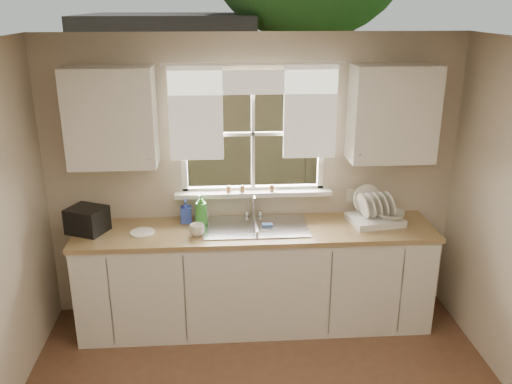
{
  "coord_description": "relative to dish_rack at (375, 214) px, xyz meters",
  "views": [
    {
      "loc": [
        -0.3,
        -2.53,
        2.73
      ],
      "look_at": [
        0.0,
        1.65,
        1.25
      ],
      "focal_mm": 38.0,
      "sensor_mm": 36.0,
      "label": 1
    }
  ],
  "objects": [
    {
      "name": "soap_bottle_a",
      "position": [
        -1.5,
        0.04,
        0.07
      ],
      "size": [
        0.13,
        0.13,
        0.29
      ],
      "primitive_type": "imported",
      "rotation": [
        0.0,
        0.0,
        -0.16
      ],
      "color": "#338B2D",
      "rests_on": "countertop"
    },
    {
      "name": "sink",
      "position": [
        -1.04,
        -0.03,
        -0.15
      ],
      "size": [
        0.88,
        0.52,
        0.4
      ],
      "color": "#B7B7BC",
      "rests_on": "countertop"
    },
    {
      "name": "soap_bottle_b",
      "position": [
        -1.63,
        0.12,
        0.03
      ],
      "size": [
        0.1,
        0.1,
        0.21
      ],
      "primitive_type": "imported",
      "rotation": [
        0.0,
        0.0,
        0.03
      ],
      "color": "#3149BA",
      "rests_on": "countertop"
    },
    {
      "name": "ceiling",
      "position": [
        -1.04,
        -1.74,
        1.51
      ],
      "size": [
        3.6,
        4.0,
        0.02
      ],
      "primitive_type": "cube",
      "color": "silver",
      "rests_on": "room_walls"
    },
    {
      "name": "upper_cabinet_left",
      "position": [
        -2.19,
        0.08,
        0.86
      ],
      "size": [
        0.7,
        0.33,
        0.8
      ],
      "primitive_type": "cube",
      "color": "silver",
      "rests_on": "room_walls"
    },
    {
      "name": "upper_cabinet_right",
      "position": [
        0.11,
        0.08,
        0.86
      ],
      "size": [
        0.7,
        0.33,
        0.8
      ],
      "primitive_type": "cube",
      "color": "silver",
      "rests_on": "room_walls"
    },
    {
      "name": "saucer",
      "position": [
        -1.99,
        -0.09,
        -0.07
      ],
      "size": [
        0.2,
        0.2,
        0.01
      ],
      "primitive_type": "cylinder",
      "color": "white",
      "rests_on": "countertop"
    },
    {
      "name": "bowl",
      "position": [
        0.12,
        -0.05,
        0.01
      ],
      "size": [
        0.3,
        0.3,
        0.06
      ],
      "primitive_type": "imported",
      "rotation": [
        0.0,
        0.0,
        -0.39
      ],
      "color": "beige",
      "rests_on": "dish_rack"
    },
    {
      "name": "black_appliance",
      "position": [
        -2.44,
        -0.03,
        0.03
      ],
      "size": [
        0.37,
        0.35,
        0.21
      ],
      "primitive_type": "cube",
      "rotation": [
        0.0,
        0.0,
        -0.43
      ],
      "color": "black",
      "rests_on": "countertop"
    },
    {
      "name": "cup",
      "position": [
        -1.53,
        -0.17,
        -0.03
      ],
      "size": [
        0.13,
        0.13,
        0.1
      ],
      "primitive_type": "imported",
      "rotation": [
        0.0,
        0.0,
        -0.03
      ],
      "color": "silver",
      "rests_on": "countertop"
    },
    {
      "name": "curtains",
      "position": [
        -1.04,
        0.21,
        0.95
      ],
      "size": [
        1.5,
        0.03,
        0.81
      ],
      "color": "white",
      "rests_on": "room_walls"
    },
    {
      "name": "countertop",
      "position": [
        -1.04,
        -0.06,
        -0.1
      ],
      "size": [
        3.04,
        0.65,
        0.04
      ],
      "primitive_type": "cube",
      "color": "#9F804F",
      "rests_on": "base_cabinets"
    },
    {
      "name": "sill_jars",
      "position": [
        -1.09,
        0.2,
        0.19
      ],
      "size": [
        0.42,
        0.04,
        0.06
      ],
      "color": "brown",
      "rests_on": "window"
    },
    {
      "name": "dish_rack",
      "position": [
        0.0,
        0.0,
        0.0
      ],
      "size": [
        0.49,
        0.4,
        0.31
      ],
      "color": "white",
      "rests_on": "countertop"
    },
    {
      "name": "base_cabinets",
      "position": [
        -1.04,
        -0.06,
        -0.55
      ],
      "size": [
        3.0,
        0.62,
        0.87
      ],
      "primitive_type": "cube",
      "color": "silver",
      "rests_on": "ground"
    },
    {
      "name": "wall_outlet",
      "position": [
        -0.16,
        0.24,
        0.09
      ],
      "size": [
        0.08,
        0.01,
        0.12
      ],
      "primitive_type": "cube",
      "color": "beige",
      "rests_on": "room_walls"
    },
    {
      "name": "room_walls",
      "position": [
        -1.04,
        -1.81,
        0.25
      ],
      "size": [
        3.62,
        4.02,
        2.5
      ],
      "color": "beige",
      "rests_on": "ground"
    },
    {
      "name": "soap_bottle_c",
      "position": [
        -1.5,
        0.14,
        0.0
      ],
      "size": [
        0.17,
        0.17,
        0.16
      ],
      "primitive_type": "imported",
      "rotation": [
        0.0,
        0.0,
        0.43
      ],
      "color": "beige",
      "rests_on": "countertop"
    },
    {
      "name": "window",
      "position": [
        -1.04,
        0.26,
        0.5
      ],
      "size": [
        1.38,
        0.16,
        1.06
      ],
      "color": "white",
      "rests_on": "room_walls"
    }
  ]
}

